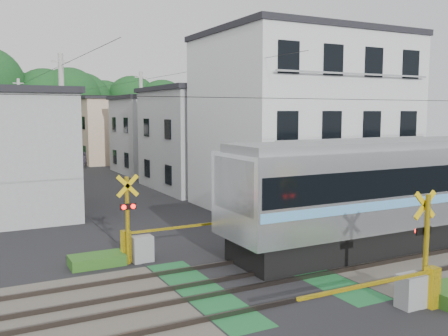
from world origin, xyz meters
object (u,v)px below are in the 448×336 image
crossing_signal_near (415,282)px  crossing_signal_far (139,242)px  apartment_block (302,121)px  pedestrian (84,160)px

crossing_signal_near → crossing_signal_far: 8.95m
crossing_signal_near → crossing_signal_far: (-5.17, 7.31, 0.00)m
apartment_block → pedestrian: 25.05m
apartment_block → crossing_signal_near: bearing=-114.2°
crossing_signal_far → apartment_block: apartment_block is taller
crossing_signal_near → crossing_signal_far: same height
pedestrian → apartment_block: bearing=89.6°
crossing_signal_near → pedestrian: 36.98m
crossing_signal_near → apartment_block: (5.91, 13.15, 3.94)m
apartment_block → pedestrian: (-6.68, 23.83, -3.90)m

